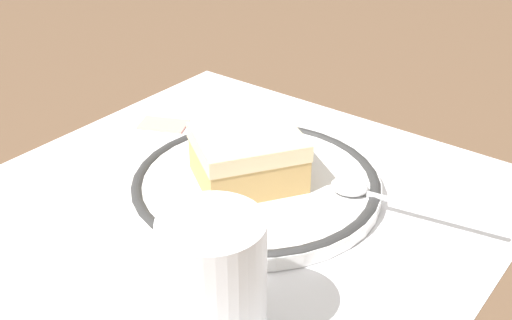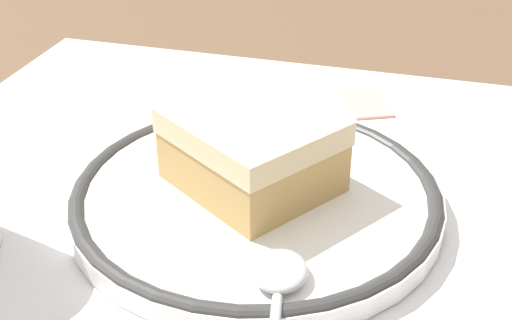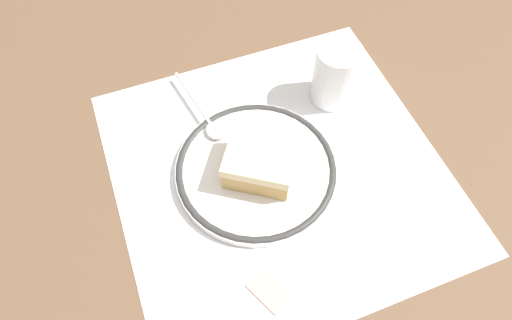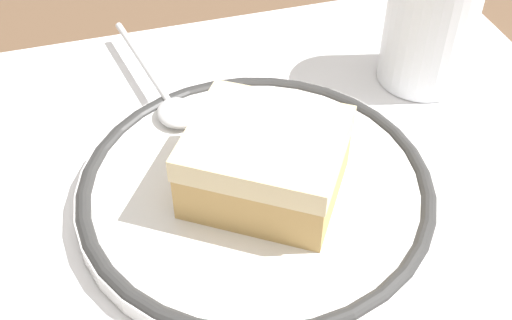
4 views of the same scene
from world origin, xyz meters
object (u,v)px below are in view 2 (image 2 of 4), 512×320
Objects in this scene: sugar_packet at (366,100)px; plate at (256,196)px; spoon at (277,296)px; cake_slice at (251,152)px; napkin at (112,77)px.

plate is at bearing 74.54° from sugar_packet.
spoon is at bearing 111.50° from plate.
sugar_packet is (-0.01, -0.25, -0.01)m from spoon.
cake_slice is (0.00, -0.00, 0.03)m from plate.
cake_slice is 0.22m from napkin.
cake_slice reaches higher than spoon.
cake_slice reaches higher than napkin.
napkin is at bearing 2.57° from sugar_packet.
plate is 0.22m from napkin.
spoon reaches higher than napkin.
sugar_packet is at bearing -177.43° from napkin.
sugar_packet is at bearing -91.75° from spoon.
cake_slice is 0.17m from sugar_packet.
napkin is 0.21m from sugar_packet.
sugar_packet is (-0.04, -0.16, -0.00)m from plate.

